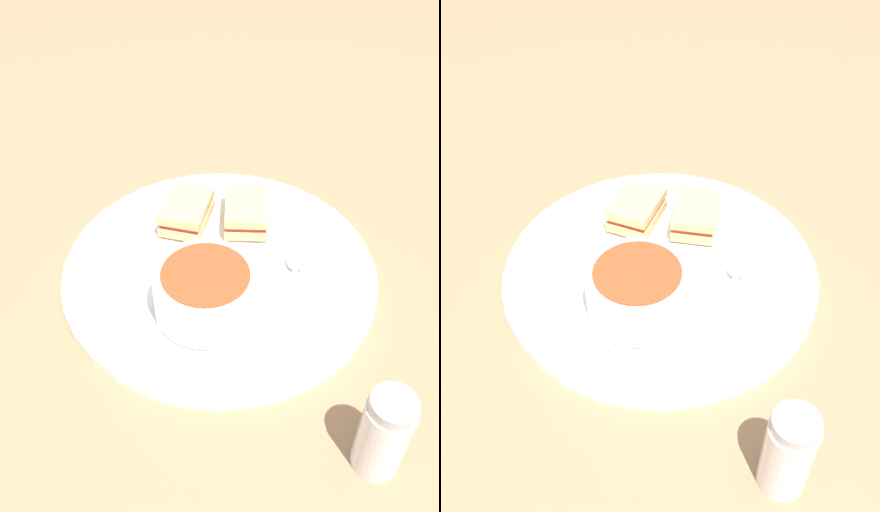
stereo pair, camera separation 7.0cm
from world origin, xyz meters
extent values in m
plane|color=#8E6B4C|center=(0.00, 0.00, 0.00)|extent=(2.40, 2.40, 0.00)
cylinder|color=white|center=(0.00, 0.00, 0.01)|extent=(0.38, 0.38, 0.01)
torus|color=white|center=(0.00, 0.00, 0.02)|extent=(0.37, 0.37, 0.01)
cylinder|color=white|center=(0.07, 0.00, 0.02)|extent=(0.06, 0.06, 0.01)
cylinder|color=white|center=(0.07, 0.00, 0.05)|extent=(0.11, 0.11, 0.06)
cylinder|color=red|center=(0.07, 0.00, 0.07)|extent=(0.09, 0.09, 0.01)
cube|color=silver|center=(0.03, 0.09, 0.02)|extent=(0.08, 0.01, 0.00)
ellipsoid|color=silver|center=(-0.02, 0.09, 0.02)|extent=(0.03, 0.02, 0.01)
cube|color=tan|center=(-0.09, 0.02, 0.02)|extent=(0.08, 0.07, 0.01)
cube|color=#B72D23|center=(-0.09, 0.02, 0.03)|extent=(0.08, 0.06, 0.01)
cube|color=tan|center=(-0.09, 0.02, 0.04)|extent=(0.08, 0.07, 0.01)
cube|color=tan|center=(-0.07, -0.06, 0.02)|extent=(0.08, 0.06, 0.01)
cube|color=#B72D23|center=(-0.07, -0.06, 0.03)|extent=(0.07, 0.05, 0.01)
cube|color=tan|center=(-0.07, -0.06, 0.04)|extent=(0.08, 0.06, 0.01)
cylinder|color=silver|center=(0.20, 0.19, 0.04)|extent=(0.04, 0.04, 0.09)
cylinder|color=#B7B7BC|center=(0.20, 0.19, 0.09)|extent=(0.04, 0.04, 0.01)
camera|label=1|loc=(0.50, 0.11, 0.52)|focal=42.00mm
camera|label=2|loc=(0.48, 0.17, 0.52)|focal=42.00mm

